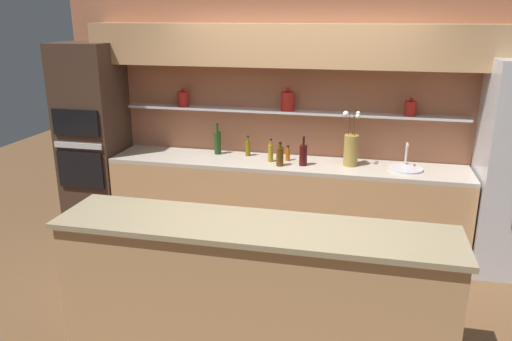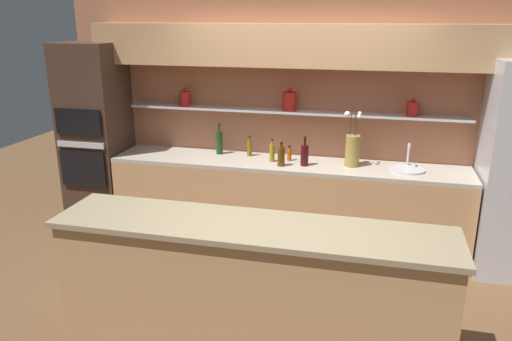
{
  "view_description": "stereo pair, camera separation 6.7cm",
  "coord_description": "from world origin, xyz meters",
  "px_view_note": "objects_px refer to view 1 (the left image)",
  "views": [
    {
      "loc": [
        0.72,
        -3.67,
        2.38
      ],
      "look_at": [
        -0.2,
        0.3,
        1.11
      ],
      "focal_mm": 35.0,
      "sensor_mm": 36.0,
      "label": 1
    },
    {
      "loc": [
        0.78,
        -3.65,
        2.38
      ],
      "look_at": [
        -0.2,
        0.3,
        1.11
      ],
      "focal_mm": 35.0,
      "sensor_mm": 36.0,
      "label": 2
    }
  ],
  "objects_px": {
    "bottle_sauce_0": "(288,154)",
    "bottle_oil_2": "(248,148)",
    "bottle_spirit_4": "(280,156)",
    "bottle_wine_5": "(218,142)",
    "sink_fixture": "(406,167)",
    "flower_vase": "(351,148)",
    "oven_tower": "(94,139)",
    "bottle_oil_1": "(271,152)",
    "bottle_wine_3": "(303,155)"
  },
  "relations": [
    {
      "from": "bottle_sauce_0",
      "to": "bottle_oil_1",
      "type": "relative_size",
      "value": 0.67
    },
    {
      "from": "bottle_oil_1",
      "to": "bottle_wine_5",
      "type": "relative_size",
      "value": 0.71
    },
    {
      "from": "bottle_sauce_0",
      "to": "bottle_wine_3",
      "type": "distance_m",
      "value": 0.23
    },
    {
      "from": "bottle_wine_3",
      "to": "bottle_sauce_0",
      "type": "bearing_deg",
      "value": 142.58
    },
    {
      "from": "bottle_oil_2",
      "to": "bottle_spirit_4",
      "type": "relative_size",
      "value": 0.89
    },
    {
      "from": "bottle_sauce_0",
      "to": "oven_tower",
      "type": "bearing_deg",
      "value": -178.27
    },
    {
      "from": "flower_vase",
      "to": "bottle_oil_1",
      "type": "bearing_deg",
      "value": -177.27
    },
    {
      "from": "flower_vase",
      "to": "bottle_wine_3",
      "type": "distance_m",
      "value": 0.48
    },
    {
      "from": "oven_tower",
      "to": "flower_vase",
      "type": "relative_size",
      "value": 3.76
    },
    {
      "from": "bottle_wine_5",
      "to": "bottle_wine_3",
      "type": "bearing_deg",
      "value": -12.9
    },
    {
      "from": "bottle_wine_5",
      "to": "sink_fixture",
      "type": "bearing_deg",
      "value": -4.03
    },
    {
      "from": "bottle_spirit_4",
      "to": "sink_fixture",
      "type": "bearing_deg",
      "value": 6.99
    },
    {
      "from": "sink_fixture",
      "to": "bottle_spirit_4",
      "type": "bearing_deg",
      "value": -173.01
    },
    {
      "from": "bottle_oil_2",
      "to": "bottle_wine_3",
      "type": "height_order",
      "value": "bottle_wine_3"
    },
    {
      "from": "bottle_sauce_0",
      "to": "bottle_oil_2",
      "type": "height_order",
      "value": "bottle_oil_2"
    },
    {
      "from": "oven_tower",
      "to": "sink_fixture",
      "type": "bearing_deg",
      "value": 0.2
    },
    {
      "from": "flower_vase",
      "to": "sink_fixture",
      "type": "height_order",
      "value": "flower_vase"
    },
    {
      "from": "sink_fixture",
      "to": "bottle_sauce_0",
      "type": "xyz_separation_m",
      "value": [
        -1.19,
        0.05,
        0.05
      ]
    },
    {
      "from": "oven_tower",
      "to": "bottle_oil_1",
      "type": "relative_size",
      "value": 8.68
    },
    {
      "from": "bottle_sauce_0",
      "to": "bottle_oil_2",
      "type": "distance_m",
      "value": 0.46
    },
    {
      "from": "bottle_sauce_0",
      "to": "bottle_oil_2",
      "type": "bearing_deg",
      "value": 169.08
    },
    {
      "from": "oven_tower",
      "to": "bottle_oil_1",
      "type": "bearing_deg",
      "value": -0.27
    },
    {
      "from": "bottle_sauce_0",
      "to": "bottle_wine_3",
      "type": "height_order",
      "value": "bottle_wine_3"
    },
    {
      "from": "bottle_oil_1",
      "to": "sink_fixture",
      "type": "bearing_deg",
      "value": 0.88
    },
    {
      "from": "bottle_sauce_0",
      "to": "bottle_oil_1",
      "type": "xyz_separation_m",
      "value": [
        -0.17,
        -0.08,
        0.03
      ]
    },
    {
      "from": "sink_fixture",
      "to": "bottle_wine_5",
      "type": "relative_size",
      "value": 0.97
    },
    {
      "from": "flower_vase",
      "to": "bottle_wine_3",
      "type": "relative_size",
      "value": 1.85
    },
    {
      "from": "bottle_spirit_4",
      "to": "bottle_wine_5",
      "type": "distance_m",
      "value": 0.8
    },
    {
      "from": "bottle_oil_1",
      "to": "bottle_spirit_4",
      "type": "xyz_separation_m",
      "value": [
        0.12,
        -0.13,
        0.0
      ]
    },
    {
      "from": "sink_fixture",
      "to": "flower_vase",
      "type": "bearing_deg",
      "value": 178.12
    },
    {
      "from": "sink_fixture",
      "to": "bottle_spirit_4",
      "type": "height_order",
      "value": "sink_fixture"
    },
    {
      "from": "sink_fixture",
      "to": "bottle_oil_2",
      "type": "height_order",
      "value": "sink_fixture"
    },
    {
      "from": "oven_tower",
      "to": "bottle_wine_5",
      "type": "bearing_deg",
      "value": 6.12
    },
    {
      "from": "oven_tower",
      "to": "bottle_wine_5",
      "type": "distance_m",
      "value": 1.42
    },
    {
      "from": "oven_tower",
      "to": "bottle_wine_5",
      "type": "xyz_separation_m",
      "value": [
        1.41,
        0.15,
        0.0
      ]
    },
    {
      "from": "bottle_sauce_0",
      "to": "bottle_spirit_4",
      "type": "relative_size",
      "value": 0.65
    },
    {
      "from": "bottle_sauce_0",
      "to": "bottle_oil_1",
      "type": "bearing_deg",
      "value": -155.61
    },
    {
      "from": "oven_tower",
      "to": "sink_fixture",
      "type": "height_order",
      "value": "oven_tower"
    },
    {
      "from": "bottle_sauce_0",
      "to": "bottle_wine_5",
      "type": "relative_size",
      "value": 0.47
    },
    {
      "from": "oven_tower",
      "to": "bottle_sauce_0",
      "type": "height_order",
      "value": "oven_tower"
    },
    {
      "from": "oven_tower",
      "to": "bottle_wine_3",
      "type": "bearing_deg",
      "value": -1.72
    },
    {
      "from": "bottle_spirit_4",
      "to": "bottle_wine_5",
      "type": "bearing_deg",
      "value": 158.64
    },
    {
      "from": "flower_vase",
      "to": "bottle_oil_2",
      "type": "relative_size",
      "value": 2.53
    },
    {
      "from": "bottle_oil_1",
      "to": "bottle_wine_5",
      "type": "height_order",
      "value": "bottle_wine_5"
    },
    {
      "from": "bottle_oil_1",
      "to": "bottle_oil_2",
      "type": "distance_m",
      "value": 0.33
    },
    {
      "from": "sink_fixture",
      "to": "bottle_sauce_0",
      "type": "height_order",
      "value": "sink_fixture"
    },
    {
      "from": "bottle_oil_2",
      "to": "bottle_wine_5",
      "type": "xyz_separation_m",
      "value": [
        -0.34,
        -0.0,
        0.04
      ]
    },
    {
      "from": "oven_tower",
      "to": "bottle_oil_2",
      "type": "xyz_separation_m",
      "value": [
        1.75,
        0.15,
        -0.04
      ]
    },
    {
      "from": "bottle_spirit_4",
      "to": "bottle_wine_5",
      "type": "relative_size",
      "value": 0.72
    },
    {
      "from": "bottle_oil_1",
      "to": "bottle_oil_2",
      "type": "relative_size",
      "value": 1.1
    }
  ]
}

